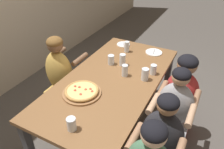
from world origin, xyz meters
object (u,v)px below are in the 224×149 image
(drinking_glass_a, at_px, (145,74))
(drinking_glass_d, at_px, (72,125))
(drinking_glass_b, at_px, (153,70))
(empty_plate_a, at_px, (123,44))
(diner_near_center, at_px, (172,118))
(diner_near_midright, at_px, (179,100))
(drinking_glass_f, at_px, (111,60))
(empty_plate_b, at_px, (154,52))
(drinking_glass_c, at_px, (125,71))
(drinking_glass_e, at_px, (127,47))
(drinking_glass_g, at_px, (122,60))
(diner_far_center, at_px, (61,83))
(pizza_board_main, at_px, (82,91))

(drinking_glass_a, height_order, drinking_glass_d, drinking_glass_a)
(drinking_glass_a, relative_size, drinking_glass_b, 1.18)
(empty_plate_a, xyz_separation_m, diner_near_center, (-0.77, -0.93, -0.30))
(empty_plate_a, height_order, diner_near_midright, diner_near_midright)
(drinking_glass_b, xyz_separation_m, drinking_glass_f, (-0.03, 0.51, -0.00))
(drinking_glass_b, distance_m, diner_near_center, 0.55)
(empty_plate_b, bearing_deg, drinking_glass_c, 170.31)
(drinking_glass_a, height_order, drinking_glass_c, drinking_glass_a)
(empty_plate_b, distance_m, drinking_glass_e, 0.36)
(drinking_glass_e, bearing_deg, drinking_glass_g, -163.97)
(empty_plate_a, bearing_deg, diner_far_center, 151.80)
(drinking_glass_c, height_order, drinking_glass_f, drinking_glass_c)
(empty_plate_a, xyz_separation_m, drinking_glass_b, (-0.51, -0.60, 0.04))
(empty_plate_b, xyz_separation_m, drinking_glass_c, (-0.66, 0.11, 0.05))
(empty_plate_b, height_order, drinking_glass_e, drinking_glass_e)
(drinking_glass_e, distance_m, diner_near_midright, 0.93)
(drinking_glass_b, relative_size, diner_near_center, 0.10)
(drinking_glass_d, relative_size, diner_near_center, 0.11)
(pizza_board_main, distance_m, drinking_glass_c, 0.54)
(drinking_glass_c, distance_m, drinking_glass_d, 0.90)
(diner_near_midright, bearing_deg, empty_plate_a, -26.38)
(pizza_board_main, height_order, drinking_glass_f, drinking_glass_f)
(diner_far_center, bearing_deg, drinking_glass_f, 29.53)
(empty_plate_a, distance_m, diner_near_center, 1.25)
(empty_plate_b, xyz_separation_m, diner_near_center, (-0.74, -0.48, -0.30))
(drinking_glass_d, height_order, drinking_glass_e, drinking_glass_e)
(drinking_glass_a, distance_m, drinking_glass_c, 0.22)
(drinking_glass_b, distance_m, diner_near_midright, 0.48)
(drinking_glass_e, relative_size, drinking_glass_f, 1.22)
(drinking_glass_d, height_order, diner_far_center, diner_far_center)
(pizza_board_main, height_order, drinking_glass_a, drinking_glass_a)
(pizza_board_main, bearing_deg, drinking_glass_c, -26.33)
(drinking_glass_b, relative_size, drinking_glass_e, 0.80)
(drinking_glass_b, distance_m, drinking_glass_c, 0.32)
(drinking_glass_c, distance_m, diner_near_center, 0.70)
(drinking_glass_b, height_order, drinking_glass_g, drinking_glass_g)
(drinking_glass_a, height_order, diner_far_center, diner_far_center)
(empty_plate_b, relative_size, drinking_glass_d, 1.85)
(drinking_glass_b, xyz_separation_m, drinking_glass_c, (-0.18, 0.26, 0.01))
(diner_far_center, bearing_deg, empty_plate_a, 61.80)
(pizza_board_main, height_order, drinking_glass_c, drinking_glass_c)
(drinking_glass_d, bearing_deg, diner_near_center, -38.35)
(drinking_glass_a, xyz_separation_m, drinking_glass_d, (-0.93, 0.27, -0.02))
(empty_plate_a, xyz_separation_m, diner_near_midright, (-0.46, -0.93, -0.29))
(diner_far_center, height_order, diner_near_center, diner_far_center)
(drinking_glass_f, bearing_deg, drinking_glass_e, -5.05)
(pizza_board_main, bearing_deg, drinking_glass_e, -1.34)
(drinking_glass_b, height_order, drinking_glass_e, drinking_glass_e)
(drinking_glass_e, xyz_separation_m, drinking_glass_g, (-0.34, -0.10, 0.00))
(drinking_glass_a, bearing_deg, drinking_glass_d, 163.71)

